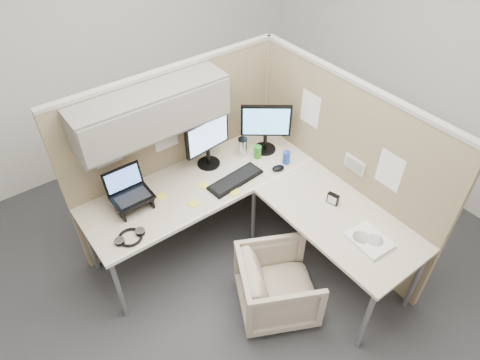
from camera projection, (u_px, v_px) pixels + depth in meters
ground at (248, 271)px, 3.80m from camera, size 4.50×4.50×0.00m
partition_back at (166, 135)px, 3.47m from camera, size 2.00×0.36×1.63m
partition_right at (338, 165)px, 3.62m from camera, size 0.07×2.03×1.63m
desk at (252, 202)px, 3.47m from camera, size 2.00×1.98×0.73m
office_chair at (278, 283)px, 3.34m from camera, size 0.76×0.77×0.61m
monitor_left at (207, 139)px, 3.58m from camera, size 0.44×0.20×0.47m
monitor_right at (266, 125)px, 3.74m from camera, size 0.37×0.30×0.47m
laptop_station at (130, 195)px, 3.30m from camera, size 0.31×0.26×0.32m
keyboard at (235, 180)px, 3.59m from camera, size 0.51×0.21×0.02m
mouse at (278, 168)px, 3.69m from camera, size 0.13×0.10×0.04m
travel_mug at (243, 147)px, 3.81m from camera, size 0.08×0.08×0.18m
soda_can_green at (286, 158)px, 3.74m from camera, size 0.07×0.07×0.12m
soda_can_silver at (258, 152)px, 3.80m from camera, size 0.07×0.07×0.12m
sticky_note_c at (162, 196)px, 3.45m from camera, size 0.08×0.08×0.01m
sticky_note_d at (204, 185)px, 3.55m from camera, size 0.09×0.09×0.01m
sticky_note_b at (235, 192)px, 3.49m from camera, size 0.09×0.09×0.01m
sticky_note_a at (194, 203)px, 3.39m from camera, size 0.09×0.09×0.01m
headphones at (130, 237)px, 3.12m from camera, size 0.23×0.19×0.03m
paper_stack at (369, 240)px, 3.09m from camera, size 0.25×0.31×0.03m
desk_clock at (333, 199)px, 3.37m from camera, size 0.06×0.10×0.09m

